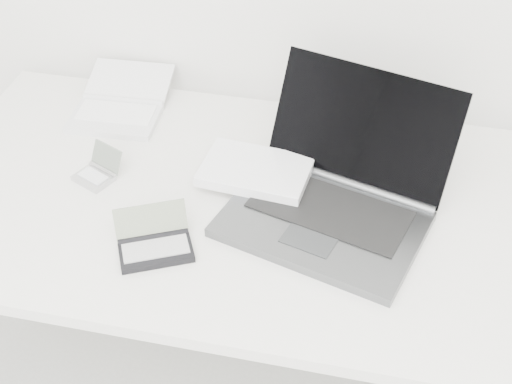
% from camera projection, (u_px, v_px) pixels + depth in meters
% --- Properties ---
extents(desk, '(1.60, 0.80, 0.73)m').
position_uv_depth(desk, '(273.00, 218.00, 1.61)').
color(desk, white).
rests_on(desk, ground).
extents(laptop_large, '(0.56, 0.50, 0.26)m').
position_uv_depth(laptop_large, '(318.00, 190.00, 1.54)').
color(laptop_large, '#535558').
rests_on(laptop_large, desk).
extents(netbook_open_white, '(0.23, 0.30, 0.06)m').
position_uv_depth(netbook_open_white, '(119.00, 107.00, 1.84)').
color(netbook_open_white, white).
rests_on(netbook_open_white, desk).
extents(pda_silver, '(0.11, 0.12, 0.07)m').
position_uv_depth(pda_silver, '(98.00, 172.00, 1.64)').
color(pda_silver, silver).
rests_on(pda_silver, desk).
extents(palmtop_charcoal, '(0.18, 0.17, 0.08)m').
position_uv_depth(palmtop_charcoal, '(155.00, 244.00, 1.45)').
color(palmtop_charcoal, black).
rests_on(palmtop_charcoal, desk).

